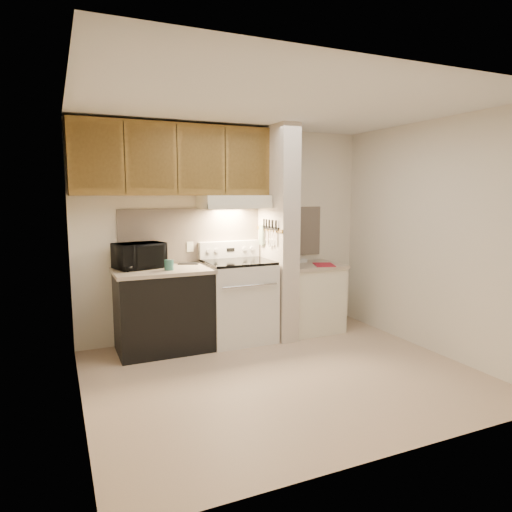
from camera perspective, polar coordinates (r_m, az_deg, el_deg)
floor at (r=4.52m, az=3.44°, el=-14.60°), size 3.60×3.60×0.00m
ceiling at (r=4.25m, az=3.73°, el=18.37°), size 3.60×3.60×0.00m
wall_back at (r=5.57m, az=-3.58°, el=2.95°), size 3.60×2.50×0.02m
wall_left at (r=3.73m, az=-21.74°, el=0.01°), size 0.02×3.00×2.50m
wall_right at (r=5.28m, az=21.20°, el=2.17°), size 0.02×3.00×2.50m
backsplash at (r=5.56m, az=-3.53°, el=2.79°), size 2.60×0.02×0.63m
range_body at (r=5.38m, az=-2.22°, el=-5.75°), size 0.76×0.65×0.92m
oven_window at (r=5.08m, az=-0.89°, el=-6.08°), size 0.50×0.01×0.30m
oven_handle at (r=5.00m, az=-0.72°, el=-3.73°), size 0.65×0.02×0.02m
cooktop at (r=5.29m, az=-2.24°, el=-0.74°), size 0.74×0.64×0.03m
range_backguard at (r=5.53m, az=-3.34°, el=0.84°), size 0.76×0.08×0.20m
range_display at (r=5.49m, az=-3.19°, el=0.79°), size 0.10×0.01×0.04m
range_knob_left_outer at (r=5.40m, az=-5.95°, el=0.64°), size 0.05×0.02×0.05m
range_knob_left_inner at (r=5.43m, az=-4.95°, el=0.70°), size 0.05×0.02×0.05m
range_knob_right_inner at (r=5.56m, az=-1.44°, el=0.88°), size 0.05×0.02×0.05m
range_knob_right_outer at (r=5.60m, az=-0.50°, el=0.94°), size 0.05×0.02×0.05m
dishwasher_front at (r=5.14m, az=-11.47°, el=-6.82°), size 1.00×0.63×0.87m
left_countertop at (r=5.05m, az=-11.61°, el=-1.82°), size 1.04×0.67×0.04m
spoon_rest at (r=5.32m, az=-8.46°, el=-0.95°), size 0.24×0.16×0.02m
teal_jar at (r=4.95m, az=-10.82°, el=-1.10°), size 0.13×0.13×0.11m
outlet at (r=5.41m, az=-8.24°, el=1.15°), size 0.08×0.01×0.12m
microwave at (r=5.12m, az=-14.40°, el=0.04°), size 0.58×0.47×0.28m
partition_pillar at (r=5.45m, az=2.75°, el=2.86°), size 0.22×0.70×2.50m
pillar_trim at (r=5.40m, az=1.65°, el=3.34°), size 0.01×0.70×0.04m
knife_strip at (r=5.35m, az=1.83°, el=3.52°), size 0.02×0.42×0.04m
knife_blade_a at (r=5.22m, az=2.43°, el=2.30°), size 0.01×0.03×0.16m
knife_handle_a at (r=5.19m, az=2.51°, el=3.93°), size 0.02×0.02×0.10m
knife_blade_b at (r=5.28m, az=2.06°, el=2.27°), size 0.01×0.04×0.18m
knife_handle_b at (r=5.27m, az=2.09°, el=3.99°), size 0.02×0.02×0.10m
knife_blade_c at (r=5.34m, az=1.75°, el=2.22°), size 0.01×0.04×0.20m
knife_handle_c at (r=5.35m, az=1.67°, el=4.05°), size 0.02×0.02×0.10m
knife_blade_d at (r=5.43m, az=1.31°, el=2.52°), size 0.01×0.04×0.16m
knife_handle_d at (r=5.42m, az=1.31°, el=4.10°), size 0.02×0.02×0.10m
knife_blade_e at (r=5.51m, az=0.93°, el=2.50°), size 0.01×0.04×0.18m
knife_handle_e at (r=5.48m, az=1.00°, el=4.15°), size 0.02×0.02×0.10m
oven_mitt at (r=5.55m, az=0.74°, el=2.64°), size 0.03×0.10×0.24m
right_cab_base at (r=5.80m, az=6.77°, el=-5.34°), size 0.70×0.60×0.81m
right_countertop at (r=5.72m, az=6.84°, el=-1.19°), size 0.74×0.64×0.04m
red_folder at (r=5.65m, az=8.50°, el=-1.09°), size 0.32×0.37×0.01m
white_box at (r=5.85m, az=5.53°, el=-0.58°), size 0.17×0.12×0.04m
range_hood at (r=5.34m, az=-2.78°, el=6.78°), size 0.78×0.44×0.15m
hood_lip at (r=5.15m, az=-1.93°, el=6.25°), size 0.78×0.04×0.06m
upper_cabinets at (r=5.19m, az=-10.27°, el=11.72°), size 2.18×0.33×0.77m
cab_door_a at (r=4.90m, az=-19.34°, el=11.65°), size 0.46×0.01×0.63m
cab_gap_a at (r=4.93m, az=-16.11°, el=11.75°), size 0.01×0.01×0.73m
cab_door_b at (r=4.98m, az=-12.94°, el=11.82°), size 0.46×0.01×0.63m
cab_gap_b at (r=5.04m, az=-9.83°, el=11.85°), size 0.01×0.01×0.73m
cab_door_c at (r=5.11m, az=-6.80°, el=11.85°), size 0.46×0.01×0.63m
cab_gap_c at (r=5.20m, az=-3.87°, el=11.82°), size 0.01×0.01×0.73m
cab_door_d at (r=5.30m, az=-1.04°, el=11.76°), size 0.46×0.01×0.63m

